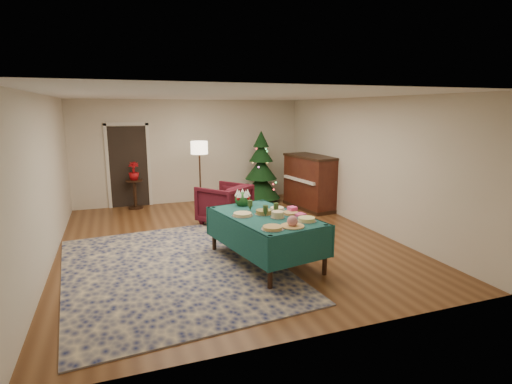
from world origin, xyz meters
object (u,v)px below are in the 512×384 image
object	(u,v)px
gift_box	(292,210)
side_table	(135,195)
armchair	(224,202)
floor_lamp	(199,152)
potted_plant	(134,175)
piano	(311,183)
buffet_table	(265,225)
christmas_tree	(261,170)

from	to	relation	value
gift_box	side_table	world-z (taller)	gift_box
armchair	floor_lamp	distance (m)	1.73
potted_plant	piano	distance (m)	4.41
buffet_table	potted_plant	bearing A→B (deg)	111.91
christmas_tree	armchair	bearing A→B (deg)	-130.59
gift_box	floor_lamp	distance (m)	3.91
potted_plant	side_table	bearing A→B (deg)	0.00
buffet_table	side_table	xyz separation A→B (m)	(-1.79, 4.44, -0.27)
floor_lamp	armchair	bearing A→B (deg)	-80.95
piano	gift_box	bearing A→B (deg)	-122.35
gift_box	armchair	xyz separation A→B (m)	(-0.51, 2.38, -0.36)
armchair	christmas_tree	bearing A→B (deg)	-168.03
gift_box	potted_plant	world-z (taller)	potted_plant
armchair	side_table	distance (m)	2.71
buffet_table	side_table	size ratio (longest dim) A/B	3.03
potted_plant	piano	bearing A→B (deg)	-19.29
armchair	potted_plant	xyz separation A→B (m)	(-1.76, 2.06, 0.38)
buffet_table	side_table	world-z (taller)	buffet_table
christmas_tree	floor_lamp	bearing A→B (deg)	-168.80
floor_lamp	piano	bearing A→B (deg)	-17.22
gift_box	buffet_table	bearing A→B (deg)	-179.45
gift_box	armchair	size ratio (longest dim) A/B	0.13
floor_lamp	christmas_tree	distance (m)	1.86
gift_box	side_table	xyz separation A→B (m)	(-2.27, 4.44, -0.48)
armchair	christmas_tree	distance (m)	2.35
floor_lamp	side_table	xyz separation A→B (m)	(-1.53, 0.64, -1.09)
potted_plant	buffet_table	bearing A→B (deg)	-68.09
gift_box	armchair	distance (m)	2.46
potted_plant	christmas_tree	size ratio (longest dim) A/B	0.24
buffet_table	piano	distance (m)	3.81
armchair	piano	distance (m)	2.48
buffet_table	armchair	distance (m)	2.39
potted_plant	christmas_tree	xyz separation A→B (m)	(3.26, -0.30, 0.00)
christmas_tree	buffet_table	bearing A→B (deg)	-109.60
floor_lamp	piano	distance (m)	2.86
gift_box	floor_lamp	bearing A→B (deg)	100.97
side_table	potted_plant	distance (m)	0.50
armchair	side_table	xyz separation A→B (m)	(-1.76, 2.06, -0.13)
floor_lamp	piano	world-z (taller)	floor_lamp
piano	side_table	bearing A→B (deg)	160.71
gift_box	floor_lamp	xyz separation A→B (m)	(-0.74, 3.80, 0.60)
gift_box	floor_lamp	size ratio (longest dim) A/B	0.07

